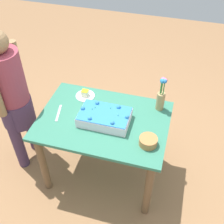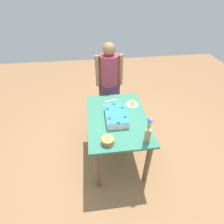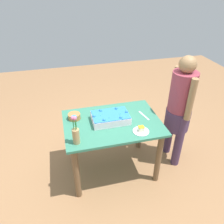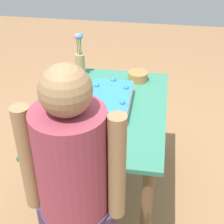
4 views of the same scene
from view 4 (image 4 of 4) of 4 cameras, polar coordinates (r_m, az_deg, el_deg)
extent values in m
plane|color=#9A6D48|center=(2.77, -0.86, -12.81)|extent=(8.00, 8.00, 0.00)
cube|color=#347B60|center=(2.29, -1.01, 0.35)|extent=(1.13, 0.80, 0.03)
cylinder|color=brown|center=(2.96, -5.53, -0.24)|extent=(0.07, 0.07, 0.74)
cylinder|color=brown|center=(2.25, -11.55, -14.06)|extent=(0.07, 0.07, 0.74)
cylinder|color=brown|center=(2.89, 7.08, -1.33)|extent=(0.07, 0.07, 0.74)
cylinder|color=brown|center=(2.15, 5.69, -16.24)|extent=(0.07, 0.07, 0.74)
cube|color=white|center=(2.27, -0.48, 1.81)|extent=(0.43, 0.28, 0.09)
cube|color=#2F7FC6|center=(2.24, -0.49, 2.85)|extent=(0.42, 0.27, 0.01)
sphere|color=#2F7FC6|center=(2.08, -1.35, 0.37)|extent=(0.04, 0.04, 0.04)
sphere|color=#2F7FC6|center=(2.14, 1.75, 1.54)|extent=(0.04, 0.04, 0.04)
sphere|color=#2F7FC6|center=(2.31, 2.37, 4.05)|extent=(0.04, 0.04, 0.04)
sphere|color=#2F7FC6|center=(2.41, 0.26, 5.35)|extent=(0.04, 0.04, 0.04)
sphere|color=#2F7FC6|center=(2.34, -2.55, 4.42)|extent=(0.04, 0.04, 0.04)
sphere|color=#2F7FC6|center=(2.17, -3.53, 1.97)|extent=(0.04, 0.04, 0.04)
cone|color=#2D8438|center=(2.28, -2.17, 3.54)|extent=(0.02, 0.02, 0.02)
cone|color=#2D8438|center=(2.34, -0.07, 4.44)|extent=(0.02, 0.02, 0.02)
cone|color=#2D8438|center=(2.17, -2.06, 1.80)|extent=(0.02, 0.02, 0.02)
cone|color=#2D8438|center=(2.15, -1.50, 1.50)|extent=(0.02, 0.02, 0.02)
cylinder|color=white|center=(2.12, -9.13, -2.42)|extent=(0.18, 0.18, 0.01)
cube|color=#F6F2C7|center=(2.11, -9.21, -1.75)|extent=(0.06, 0.06, 0.05)
cube|color=yellow|center=(2.09, -9.28, -1.09)|extent=(0.06, 0.06, 0.01)
cube|color=silver|center=(1.95, -2.13, -5.79)|extent=(0.07, 0.21, 0.00)
cylinder|color=tan|center=(2.67, -5.30, 7.85)|extent=(0.07, 0.07, 0.17)
cylinder|color=#2D8438|center=(2.60, -5.50, 10.84)|extent=(0.01, 0.01, 0.14)
sphere|color=#307CB9|center=(2.57, -5.59, 12.29)|extent=(0.03, 0.03, 0.03)
cylinder|color=#2D8438|center=(2.60, -5.25, 10.88)|extent=(0.01, 0.01, 0.14)
sphere|color=#2B86C7|center=(2.58, -5.33, 12.34)|extent=(0.04, 0.04, 0.04)
cylinder|color=#2D8438|center=(2.62, -5.22, 11.04)|extent=(0.01, 0.01, 0.14)
sphere|color=#2E78C6|center=(2.59, -5.30, 12.49)|extent=(0.04, 0.04, 0.04)
cylinder|color=#2D8438|center=(2.62, -5.52, 11.08)|extent=(0.01, 0.01, 0.14)
sphere|color=pink|center=(2.60, -5.61, 12.52)|extent=(0.04, 0.04, 0.04)
cylinder|color=#2D8438|center=(2.61, -5.81, 10.93)|extent=(0.01, 0.01, 0.14)
sphere|color=#D1698F|center=(2.58, -5.90, 12.38)|extent=(0.04, 0.04, 0.04)
cylinder|color=#B97740|center=(2.61, 4.35, 5.95)|extent=(0.15, 0.15, 0.07)
cylinder|color=#983949|center=(1.44, -6.72, -8.63)|extent=(0.30, 0.30, 0.52)
sphere|color=#99744C|center=(1.23, -7.76, 3.55)|extent=(0.20, 0.20, 0.20)
cylinder|color=#99744C|center=(1.41, 0.79, -9.47)|extent=(0.08, 0.08, 0.52)
cylinder|color=#99744C|center=(1.49, -13.77, -7.70)|extent=(0.08, 0.08, 0.52)
camera|label=1|loc=(2.82, 46.94, 34.73)|focal=45.00mm
camera|label=2|loc=(3.67, 10.38, 37.38)|focal=28.00mm
camera|label=3|loc=(3.39, -42.50, 30.35)|focal=35.00mm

